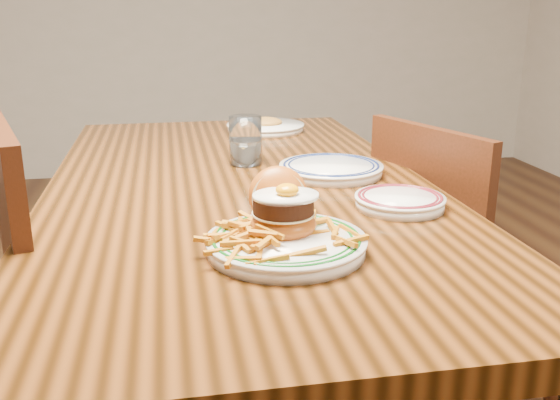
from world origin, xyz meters
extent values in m
cube|color=black|center=(0.00, 0.00, 0.72)|extent=(0.85, 1.60, 0.05)
cylinder|color=black|center=(-0.36, 0.74, 0.35)|extent=(0.07, 0.07, 0.70)
cylinder|color=black|center=(0.36, 0.74, 0.35)|extent=(0.07, 0.07, 0.70)
cube|color=#411B0D|center=(-0.46, -0.15, 0.69)|extent=(0.16, 0.42, 0.46)
cube|color=#411B0D|center=(0.62, 0.07, 0.41)|extent=(0.51, 0.51, 0.04)
cube|color=#411B0D|center=(0.45, 0.01, 0.65)|extent=(0.16, 0.39, 0.43)
cylinder|color=#411B0D|center=(0.73, 0.29, 0.20)|extent=(0.04, 0.04, 0.39)
cylinder|color=#411B0D|center=(0.41, 0.17, 0.20)|extent=(0.04, 0.04, 0.39)
cylinder|color=#411B0D|center=(0.84, -0.04, 0.20)|extent=(0.04, 0.04, 0.39)
cylinder|color=white|center=(0.02, -0.43, 0.76)|extent=(0.26, 0.26, 0.02)
cylinder|color=white|center=(0.02, -0.43, 0.77)|extent=(0.26, 0.26, 0.01)
torus|color=#0D4C12|center=(0.02, -0.43, 0.77)|extent=(0.24, 0.24, 0.01)
torus|color=#0D4C12|center=(0.02, -0.43, 0.77)|extent=(0.22, 0.22, 0.01)
ellipsoid|color=#A64F15|center=(0.03, -0.40, 0.79)|extent=(0.11, 0.11, 0.05)
cylinder|color=#CEB881|center=(0.03, -0.40, 0.81)|extent=(0.10, 0.10, 0.00)
cylinder|color=black|center=(0.03, -0.40, 0.82)|extent=(0.10, 0.10, 0.03)
ellipsoid|color=white|center=(0.03, -0.40, 0.84)|extent=(0.11, 0.09, 0.01)
ellipsoid|color=orange|center=(0.03, -0.40, 0.85)|extent=(0.04, 0.04, 0.02)
ellipsoid|color=#A64F15|center=(0.03, -0.34, 0.82)|extent=(0.11, 0.09, 0.12)
cylinder|color=#CEB881|center=(0.03, -0.35, 0.82)|extent=(0.10, 0.04, 0.09)
cylinder|color=white|center=(0.29, -0.24, 0.76)|extent=(0.17, 0.17, 0.02)
cylinder|color=white|center=(0.29, -0.24, 0.77)|extent=(0.18, 0.18, 0.01)
torus|color=maroon|center=(0.29, -0.24, 0.77)|extent=(0.17, 0.17, 0.01)
torus|color=maroon|center=(0.29, -0.24, 0.77)|extent=(0.15, 0.15, 0.01)
cube|color=silver|center=(0.31, -0.23, 0.77)|extent=(0.11, 0.06, 0.00)
cylinder|color=white|center=(0.22, 0.03, 0.76)|extent=(0.24, 0.24, 0.02)
cylinder|color=white|center=(0.22, 0.03, 0.77)|extent=(0.25, 0.25, 0.01)
torus|color=#0E1A47|center=(0.22, 0.03, 0.77)|extent=(0.23, 0.23, 0.01)
torus|color=#0E1A47|center=(0.22, 0.03, 0.77)|extent=(0.20, 0.20, 0.01)
cylinder|color=white|center=(0.03, 0.16, 0.81)|extent=(0.08, 0.08, 0.12)
cylinder|color=silver|center=(0.03, 0.16, 0.78)|extent=(0.07, 0.07, 0.06)
cylinder|color=white|center=(0.15, 0.59, 0.76)|extent=(0.24, 0.24, 0.02)
cylinder|color=white|center=(0.15, 0.59, 0.77)|extent=(0.25, 0.25, 0.01)
ellipsoid|color=#AA8130|center=(0.15, 0.59, 0.78)|extent=(0.11, 0.09, 0.03)
camera|label=1|loc=(-0.16, -1.35, 1.13)|focal=40.00mm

